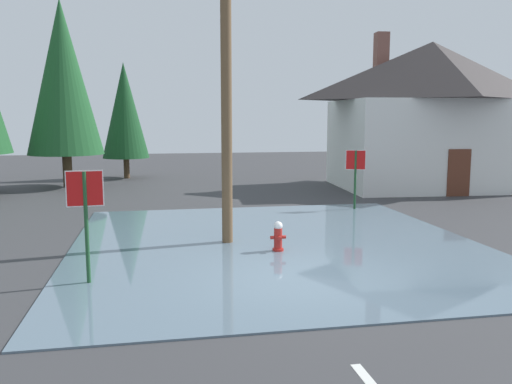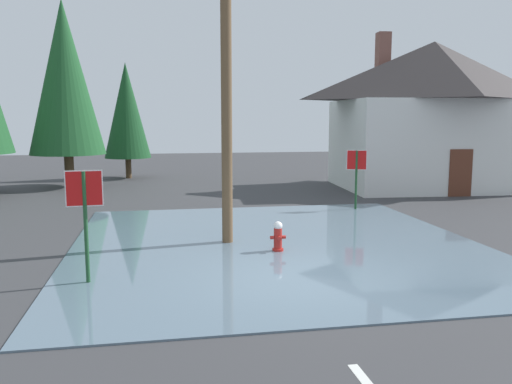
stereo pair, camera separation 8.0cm
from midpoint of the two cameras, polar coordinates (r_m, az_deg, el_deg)
name	(u,v)px [view 2 (the right image)]	position (r m, az deg, el deg)	size (l,w,h in m)	color
ground_plane	(301,282)	(11.02, 5.16, -9.66)	(80.00, 80.00, 0.10)	#38383A
flood_puddle	(276,244)	(13.90, 2.40, -5.61)	(10.49, 11.30, 0.04)	slate
lane_stop_bar	(339,303)	(9.76, 9.18, -11.76)	(3.44, 0.30, 0.01)	silver
stop_sign_near	(85,204)	(10.82, -17.86, -1.22)	(0.71, 0.08, 2.28)	#1E4C28
fire_hydrant	(278,237)	(13.02, 2.57, -4.90)	(0.39, 0.33, 0.77)	#AD231E
utility_pole	(226,51)	(13.74, -3.09, 15.00)	(1.60, 0.28, 9.56)	brown
stop_sign_far	(356,168)	(19.15, 10.96, 2.62)	(0.67, 0.28, 2.17)	#1E4C28
house	(432,113)	(26.34, 18.58, 8.13)	(9.37, 6.94, 7.34)	silver
pine_tree_tall_left	(65,78)	(26.79, -19.93, 11.56)	(3.51, 3.51, 8.78)	#4C3823
pine_tree_far_center	(127,111)	(29.77, -13.78, 8.56)	(2.51, 2.51, 6.28)	#4C3823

